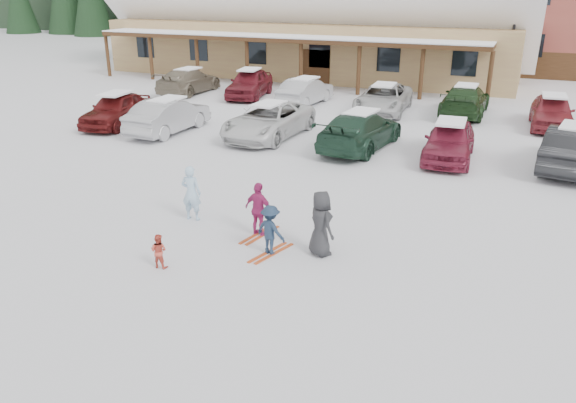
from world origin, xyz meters
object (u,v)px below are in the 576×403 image
at_px(parked_car_4, 449,141).
at_px(parked_car_10, 383,99).
at_px(parked_car_2, 269,120).
at_px(parked_car_9, 305,91).
at_px(child_navy, 271,230).
at_px(parked_car_8, 250,83).
at_px(parked_car_0, 117,110).
at_px(parked_car_12, 552,112).
at_px(adult_skier, 191,193).
at_px(parked_car_3, 360,130).
at_px(toddler_red, 159,251).
at_px(bystander_dark, 321,223).
at_px(child_magenta, 259,210).
at_px(lamp_post, 514,30).
at_px(parked_car_5, 573,148).
at_px(parked_car_11, 465,100).
at_px(parked_car_7, 189,81).
at_px(parked_car_1, 168,116).
at_px(day_lodge, 315,16).

relative_size(parked_car_4, parked_car_10, 0.84).
height_order(parked_car_2, parked_car_9, parked_car_2).
bearing_deg(child_navy, parked_car_8, -45.91).
xyz_separation_m(parked_car_0, parked_car_12, (18.28, 7.18, -0.00)).
xyz_separation_m(adult_skier, parked_car_3, (2.28, 8.71, -0.04)).
height_order(toddler_red, parked_car_8, parked_car_8).
height_order(bystander_dark, parked_car_2, bystander_dark).
bearing_deg(parked_car_3, child_magenta, 95.63).
height_order(parked_car_9, parked_car_10, same).
relative_size(lamp_post, parked_car_2, 1.23).
relative_size(toddler_red, parked_car_5, 0.17).
bearing_deg(parked_car_0, parked_car_11, 22.18).
bearing_deg(parked_car_4, toddler_red, -116.39).
height_order(parked_car_5, parked_car_9, parked_car_5).
bearing_deg(parked_car_0, parked_car_3, -4.92).
distance_m(parked_car_8, parked_car_10, 8.07).
relative_size(parked_car_3, parked_car_7, 1.03).
xyz_separation_m(bystander_dark, parked_car_7, (-14.34, 16.97, -0.09)).
distance_m(parked_car_8, parked_car_11, 11.86).
distance_m(bystander_dark, parked_car_7, 22.22).
height_order(toddler_red, parked_car_2, parked_car_2).
relative_size(lamp_post, parked_car_0, 1.46).
distance_m(adult_skier, parked_car_9, 16.15).
bearing_deg(parked_car_7, lamp_post, -156.66).
distance_m(child_magenta, parked_car_4, 9.46).
xyz_separation_m(parked_car_5, parked_car_12, (-0.57, 6.28, -0.04)).
height_order(parked_car_8, parked_car_11, parked_car_8).
bearing_deg(parked_car_9, child_navy, 113.85).
height_order(lamp_post, bystander_dark, lamp_post).
bearing_deg(parked_car_8, parked_car_5, -34.67).
relative_size(bystander_dark, parked_car_1, 0.36).
bearing_deg(toddler_red, parked_car_1, -61.40).
relative_size(bystander_dark, parked_car_4, 0.38).
distance_m(parked_car_4, parked_car_8, 14.63).
distance_m(lamp_post, parked_car_10, 10.24).
height_order(day_lodge, lamp_post, day_lodge).
bearing_deg(parked_car_0, child_navy, -45.72).
height_order(day_lodge, child_magenta, day_lodge).
distance_m(child_navy, parked_car_7, 21.87).
relative_size(parked_car_4, parked_car_5, 0.90).
bearing_deg(parked_car_3, parked_car_10, -77.36).
bearing_deg(parked_car_7, child_navy, 127.27).
relative_size(parked_car_1, parked_car_4, 1.06).
distance_m(bystander_dark, parked_car_9, 17.89).
distance_m(toddler_red, parked_car_5, 14.80).
bearing_deg(parked_car_9, parked_car_12, -177.57).
height_order(child_navy, parked_car_12, parked_car_12).
height_order(toddler_red, parked_car_11, parked_car_11).
height_order(child_magenta, parked_car_12, parked_car_12).
distance_m(parked_car_2, parked_car_10, 7.43).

